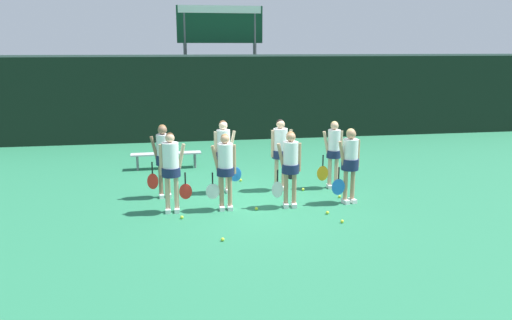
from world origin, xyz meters
TOP-DOWN VIEW (x-y plane):
  - ground_plane at (0.00, 0.00)m, footprint 140.00×140.00m
  - fence_windscreen at (0.00, 7.79)m, footprint 60.00×0.08m
  - scoreboard at (0.14, 9.31)m, footprint 3.43×0.15m
  - bench_courtside at (-2.11, 3.53)m, footprint 2.07×0.42m
  - player_0 at (-1.97, -0.59)m, footprint 0.68×0.41m
  - player_1 at (-0.80, -0.61)m, footprint 0.68×0.39m
  - player_2 at (0.66, -0.67)m, footprint 0.66×0.39m
  - player_3 at (2.08, -0.60)m, footprint 0.68×0.40m
  - player_4 at (-2.15, 0.57)m, footprint 0.63×0.36m
  - player_5 at (-0.69, 0.72)m, footprint 0.68×0.38m
  - player_6 at (0.74, 0.73)m, footprint 0.68×0.41m
  - player_7 at (2.11, 0.68)m, footprint 0.65×0.36m
  - tennis_ball_0 at (1.35, -1.32)m, footprint 0.07×0.07m
  - tennis_ball_1 at (2.00, -0.21)m, footprint 0.07×0.07m
  - tennis_ball_2 at (-1.79, -1.09)m, footprint 0.07×0.07m
  - tennis_ball_3 at (-0.14, 1.68)m, footprint 0.07×0.07m
  - tennis_ball_4 at (-1.86, 1.04)m, footprint 0.07×0.07m
  - tennis_ball_5 at (-0.13, -0.79)m, footprint 0.07×0.07m
  - tennis_ball_6 at (1.47, -1.91)m, footprint 0.07×0.07m
  - tennis_ball_7 at (-1.07, -2.47)m, footprint 0.07×0.07m
  - tennis_ball_8 at (1.29, 0.52)m, footprint 0.07×0.07m

SIDE VIEW (x-z plane):
  - ground_plane at x=0.00m, z-range 0.00..0.00m
  - tennis_ball_4 at x=-1.86m, z-range 0.00..0.07m
  - tennis_ball_1 at x=2.00m, z-range 0.00..0.07m
  - tennis_ball_7 at x=-1.07m, z-range 0.00..0.07m
  - tennis_ball_3 at x=-0.14m, z-range 0.00..0.07m
  - tennis_ball_8 at x=1.29m, z-range 0.00..0.07m
  - tennis_ball_5 at x=-0.13m, z-range 0.00..0.07m
  - tennis_ball_0 at x=1.35m, z-range 0.00..0.07m
  - tennis_ball_2 at x=-1.79m, z-range 0.00..0.07m
  - tennis_ball_6 at x=1.47m, z-range 0.00..0.07m
  - bench_courtside at x=-2.11m, z-range 0.17..0.64m
  - player_7 at x=2.11m, z-range 0.15..1.88m
  - player_1 at x=-0.80m, z-range 0.16..1.88m
  - player_2 at x=0.66m, z-range 0.17..1.90m
  - player_3 at x=2.08m, z-range 0.17..1.92m
  - player_4 at x=-2.15m, z-range 0.17..1.94m
  - player_0 at x=-1.97m, z-range 0.17..1.94m
  - player_5 at x=-0.69m, z-range 0.17..1.99m
  - player_6 at x=0.74m, z-range 0.18..1.99m
  - fence_windscreen at x=0.00m, z-range 0.01..3.29m
  - scoreboard at x=0.14m, z-range 1.41..6.55m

